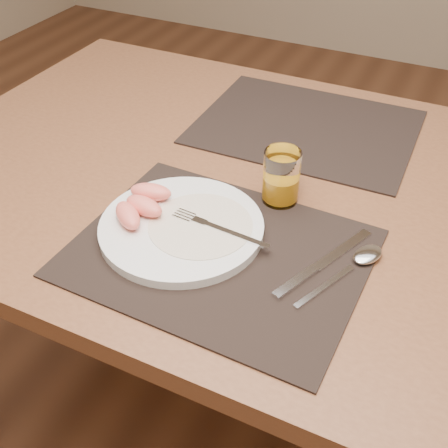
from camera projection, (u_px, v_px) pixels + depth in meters
ground at (255, 410)px, 1.52m from camera, size 5.00×5.00×0.00m
table at (267, 216)px, 1.09m from camera, size 1.40×0.90×0.75m
placemat_near at (219, 253)px, 0.89m from camera, size 0.46×0.36×0.00m
placemat_far at (306, 127)px, 1.20m from camera, size 0.46×0.36×0.00m
plate at (182, 227)px, 0.92m from camera, size 0.27×0.27×0.02m
plate_dressing at (200, 225)px, 0.91m from camera, size 0.17×0.17×0.00m
fork at (212, 226)px, 0.91m from camera, size 0.18×0.03×0.00m
knife at (316, 268)px, 0.85m from camera, size 0.10×0.21×0.01m
spoon at (361, 259)px, 0.86m from camera, size 0.10×0.18×0.01m
juice_glass at (281, 179)px, 0.96m from camera, size 0.06×0.06×0.10m
grapefruit_wedges at (141, 204)px, 0.93m from camera, size 0.09×0.13×0.03m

